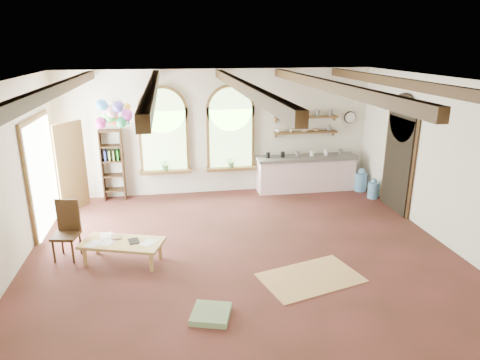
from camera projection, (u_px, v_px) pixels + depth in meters
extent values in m
plane|color=#5B2925|center=(242.00, 250.00, 8.25)|extent=(8.00, 8.00, 0.00)
cube|color=brown|center=(164.00, 141.00, 10.81)|extent=(1.24, 0.08, 1.64)
cylinder|color=brown|center=(163.00, 111.00, 10.59)|extent=(1.24, 0.08, 1.24)
cube|color=#96C375|center=(164.00, 141.00, 10.78)|extent=(1.10, 0.04, 1.50)
cube|color=brown|center=(166.00, 171.00, 10.97)|extent=(1.30, 0.28, 0.08)
cube|color=brown|center=(231.00, 138.00, 11.08)|extent=(1.24, 0.08, 1.64)
cylinder|color=brown|center=(230.00, 109.00, 10.85)|extent=(1.24, 0.08, 1.24)
cube|color=#96C375|center=(231.00, 138.00, 11.05)|extent=(1.10, 0.04, 1.50)
cube|color=brown|center=(231.00, 168.00, 11.24)|extent=(1.30, 0.28, 0.08)
cube|color=brown|center=(42.00, 176.00, 8.96)|extent=(0.10, 1.90, 2.50)
cube|color=black|center=(398.00, 165.00, 9.95)|extent=(0.10, 1.30, 2.40)
cube|color=#F9D3DA|center=(306.00, 175.00, 11.49)|extent=(2.60, 0.55, 0.86)
cube|color=slate|center=(307.00, 158.00, 11.34)|extent=(2.68, 0.62, 0.08)
cube|color=brown|center=(306.00, 132.00, 11.31)|extent=(1.70, 0.24, 0.04)
cube|color=brown|center=(306.00, 117.00, 11.19)|extent=(1.70, 0.24, 0.04)
cylinder|color=black|center=(350.00, 117.00, 11.47)|extent=(0.32, 0.04, 0.32)
cube|color=#3D2A13|center=(102.00, 165.00, 10.63)|extent=(0.03, 0.32, 1.80)
cube|color=#3D2A13|center=(123.00, 165.00, 10.70)|extent=(0.03, 0.32, 1.80)
cube|color=tan|center=(122.00, 243.00, 7.67)|extent=(1.57, 1.08, 0.05)
cube|color=tan|center=(85.00, 257.00, 7.60)|extent=(0.06, 0.06, 0.36)
cube|color=tan|center=(151.00, 262.00, 7.42)|extent=(0.06, 0.06, 0.36)
cube|color=tan|center=(97.00, 245.00, 8.04)|extent=(0.06, 0.06, 0.36)
cube|color=tan|center=(160.00, 250.00, 7.86)|extent=(0.06, 0.06, 0.36)
cube|color=#3D2A13|center=(66.00, 236.00, 7.79)|extent=(0.51, 0.51, 0.05)
cube|color=#3D2A13|center=(68.00, 216.00, 7.88)|extent=(0.43, 0.13, 0.64)
cube|color=tan|center=(311.00, 278.00, 7.25)|extent=(1.85, 1.41, 0.02)
cube|color=gray|center=(211.00, 314.00, 6.22)|extent=(0.67, 0.67, 0.09)
cylinder|color=#5790BB|center=(361.00, 182.00, 11.49)|extent=(0.32, 0.32, 0.48)
sphere|color=#5790BB|center=(362.00, 171.00, 11.40)|extent=(0.17, 0.17, 0.17)
cylinder|color=#5790BB|center=(373.00, 190.00, 10.95)|extent=(0.27, 0.27, 0.41)
sphere|color=#5790BB|center=(374.00, 181.00, 10.87)|extent=(0.15, 0.15, 0.15)
cylinder|color=silver|center=(114.00, 93.00, 9.18)|extent=(0.01, 0.01, 0.85)
sphere|color=#28B060|center=(125.00, 121.00, 9.41)|extent=(0.25, 0.25, 0.25)
sphere|color=#CC44CA|center=(127.00, 114.00, 9.49)|extent=(0.25, 0.25, 0.25)
sphere|color=yellow|center=(126.00, 108.00, 9.60)|extent=(0.25, 0.25, 0.25)
sphere|color=white|center=(117.00, 104.00, 9.43)|extent=(0.25, 0.25, 0.25)
sphere|color=#F44026|center=(114.00, 119.00, 9.59)|extent=(0.25, 0.25, 0.25)
sphere|color=#5A9D43|center=(106.00, 114.00, 9.53)|extent=(0.25, 0.25, 0.25)
sphere|color=#DF69D4|center=(107.00, 110.00, 9.33)|extent=(0.25, 0.25, 0.25)
sphere|color=#358DE2|center=(102.00, 105.00, 9.19)|extent=(0.25, 0.25, 0.25)
sphere|color=#C92C9A|center=(101.00, 123.00, 9.15)|extent=(0.25, 0.25, 0.25)
sphere|color=#4CD858|center=(110.00, 117.00, 9.17)|extent=(0.25, 0.25, 0.25)
sphere|color=#DEA3A6|center=(112.00, 112.00, 9.04)|extent=(0.25, 0.25, 0.25)
sphere|color=#5852C0|center=(118.00, 107.00, 8.96)|extent=(0.25, 0.25, 0.25)
sphere|color=#28B060|center=(122.00, 122.00, 9.26)|extent=(0.25, 0.25, 0.25)
sphere|color=#CC44CA|center=(127.00, 116.00, 9.28)|extent=(0.25, 0.25, 0.25)
imported|color=olive|center=(111.00, 237.00, 7.80)|extent=(0.21, 0.27, 0.02)
cube|color=black|center=(134.00, 241.00, 7.67)|extent=(0.23, 0.29, 0.01)
imported|color=#598C4C|center=(166.00, 165.00, 10.89)|extent=(0.27, 0.23, 0.30)
imported|color=#598C4C|center=(231.00, 162.00, 11.15)|extent=(0.27, 0.23, 0.30)
imported|color=white|center=(278.00, 131.00, 11.17)|extent=(0.12, 0.10, 0.10)
imported|color=beige|center=(291.00, 130.00, 11.23)|extent=(0.10, 0.10, 0.09)
imported|color=beige|center=(304.00, 131.00, 11.29)|extent=(0.22, 0.22, 0.05)
imported|color=#8C664C|center=(317.00, 130.00, 11.34)|extent=(0.20, 0.20, 0.06)
imported|color=slate|center=(329.00, 127.00, 11.38)|extent=(0.18, 0.18, 0.19)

